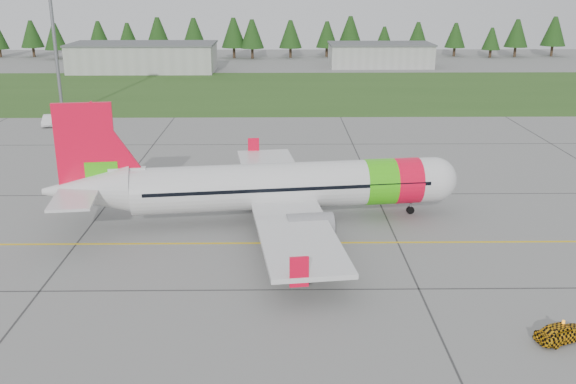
{
  "coord_description": "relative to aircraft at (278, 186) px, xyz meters",
  "views": [
    {
      "loc": [
        0.83,
        -38.17,
        19.29
      ],
      "look_at": [
        1.46,
        10.2,
        3.47
      ],
      "focal_mm": 40.0,
      "sensor_mm": 36.0,
      "label": 1
    }
  ],
  "objects": [
    {
      "name": "ground",
      "position": [
        -0.63,
        -13.09,
        -3.02
      ],
      "size": [
        320.0,
        320.0,
        0.0
      ],
      "primitive_type": "plane",
      "color": "gray",
      "rests_on": "ground"
    },
    {
      "name": "aircraft",
      "position": [
        0.0,
        0.0,
        0.0
      ],
      "size": [
        34.55,
        32.08,
        10.48
      ],
      "rotation": [
        0.0,
        0.0,
        0.13
      ],
      "color": "silver",
      "rests_on": "ground"
    },
    {
      "name": "follow_me_car",
      "position": [
        16.07,
        -19.62,
        -1.39
      ],
      "size": [
        1.51,
        1.62,
        3.26
      ],
      "primitive_type": "imported",
      "rotation": [
        0.0,
        0.0,
        1.94
      ],
      "color": "#F5AD0D",
      "rests_on": "ground"
    },
    {
      "name": "service_van",
      "position": [
        -32.51,
        38.67,
        -0.78
      ],
      "size": [
        1.8,
        1.73,
        4.5
      ],
      "primitive_type": "imported",
      "rotation": [
        0.0,
        0.0,
        0.18
      ],
      "color": "silver",
      "rests_on": "ground"
    },
    {
      "name": "grass_strip",
      "position": [
        -0.63,
        68.91,
        -3.01
      ],
      "size": [
        320.0,
        50.0,
        0.03
      ],
      "primitive_type": "cube",
      "color": "#30561E",
      "rests_on": "ground"
    },
    {
      "name": "taxi_guideline",
      "position": [
        -0.63,
        -5.09,
        -3.01
      ],
      "size": [
        120.0,
        0.25,
        0.02
      ],
      "primitive_type": "cube",
      "color": "gold",
      "rests_on": "ground"
    },
    {
      "name": "hangar_west",
      "position": [
        -30.63,
        96.91,
        -0.02
      ],
      "size": [
        32.0,
        14.0,
        6.0
      ],
      "primitive_type": "cube",
      "color": "#A8A8A3",
      "rests_on": "ground"
    },
    {
      "name": "hangar_east",
      "position": [
        24.37,
        104.91,
        -0.42
      ],
      "size": [
        24.0,
        12.0,
        5.2
      ],
      "primitive_type": "cube",
      "color": "#A8A8A3",
      "rests_on": "ground"
    },
    {
      "name": "floodlight_mast",
      "position": [
        -32.63,
        44.91,
        6.98
      ],
      "size": [
        0.5,
        0.5,
        20.0
      ],
      "primitive_type": "cylinder",
      "color": "slate",
      "rests_on": "ground"
    },
    {
      "name": "treeline",
      "position": [
        -0.63,
        124.91,
        1.98
      ],
      "size": [
        160.0,
        8.0,
        10.0
      ],
      "primitive_type": null,
      "color": "#1C3F14",
      "rests_on": "ground"
    }
  ]
}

